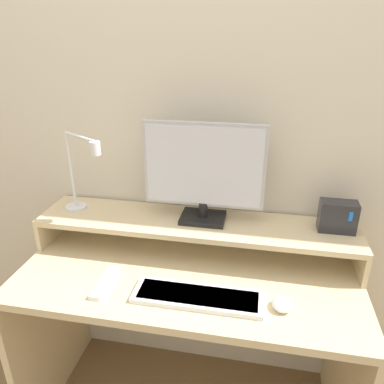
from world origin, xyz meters
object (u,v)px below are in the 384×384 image
(remote_control, at_px, (105,282))
(router_dock, at_px, (338,216))
(monitor, at_px, (204,171))
(keyboard, at_px, (198,297))
(desk_lamp, at_px, (81,176))
(mouse, at_px, (282,304))

(remote_control, bearing_deg, router_dock, 20.62)
(monitor, bearing_deg, keyboard, -83.60)
(keyboard, xyz_separation_m, remote_control, (-0.34, 0.02, -0.00))
(desk_lamp, distance_m, remote_control, 0.44)
(mouse, bearing_deg, monitor, 135.51)
(monitor, xyz_separation_m, remote_control, (-0.31, -0.30, -0.34))
(keyboard, relative_size, remote_control, 2.32)
(keyboard, height_order, mouse, mouse)
(keyboard, bearing_deg, monitor, 96.40)
(monitor, height_order, desk_lamp, monitor)
(keyboard, bearing_deg, remote_control, 177.03)
(monitor, distance_m, remote_control, 0.55)
(monitor, bearing_deg, mouse, -44.49)
(monitor, height_order, keyboard, monitor)
(mouse, height_order, remote_control, mouse)
(router_dock, relative_size, keyboard, 0.31)
(keyboard, relative_size, mouse, 5.72)
(desk_lamp, bearing_deg, mouse, -18.74)
(monitor, xyz_separation_m, desk_lamp, (-0.49, -0.04, -0.04))
(monitor, height_order, mouse, monitor)
(router_dock, distance_m, mouse, 0.42)
(desk_lamp, xyz_separation_m, keyboard, (0.53, -0.28, -0.29))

